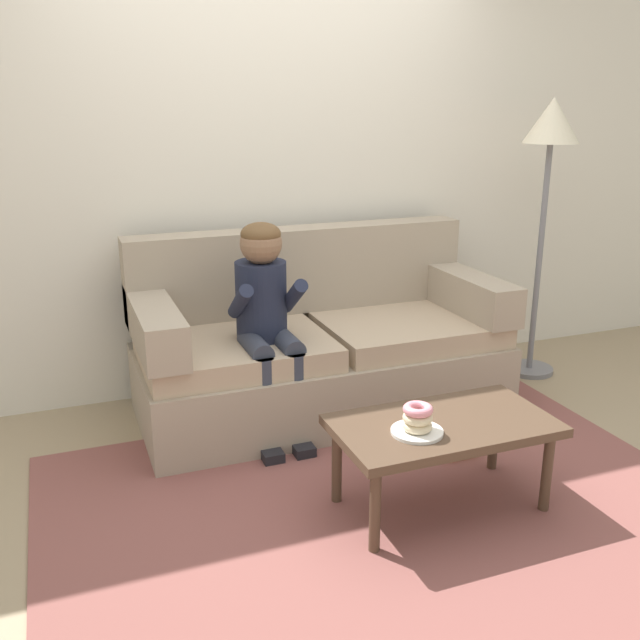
# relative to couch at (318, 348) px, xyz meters

# --- Properties ---
(ground) EXTENTS (10.00, 10.00, 0.00)m
(ground) POSITION_rel_couch_xyz_m (-0.12, -0.85, -0.35)
(ground) COLOR #9E896B
(wall_back) EXTENTS (8.00, 0.10, 2.80)m
(wall_back) POSITION_rel_couch_xyz_m (-0.12, 0.55, 1.05)
(wall_back) COLOR silver
(wall_back) RESTS_ON ground
(area_rug) EXTENTS (2.83, 2.03, 0.01)m
(area_rug) POSITION_rel_couch_xyz_m (-0.12, -1.10, -0.35)
(area_rug) COLOR brown
(area_rug) RESTS_ON ground
(couch) EXTENTS (1.98, 0.90, 0.98)m
(couch) POSITION_rel_couch_xyz_m (0.00, 0.00, 0.00)
(couch) COLOR tan
(couch) RESTS_ON ground
(coffee_table) EXTENTS (0.91, 0.50, 0.40)m
(coffee_table) POSITION_rel_couch_xyz_m (0.11, -1.16, 0.01)
(coffee_table) COLOR #4C3828
(coffee_table) RESTS_ON ground
(person_child) EXTENTS (0.34, 0.58, 1.10)m
(person_child) POSITION_rel_couch_xyz_m (-0.36, -0.21, 0.32)
(person_child) COLOR #1E2338
(person_child) RESTS_ON ground
(plate) EXTENTS (0.21, 0.21, 0.01)m
(plate) POSITION_rel_couch_xyz_m (-0.04, -1.22, 0.06)
(plate) COLOR white
(plate) RESTS_ON coffee_table
(donut) EXTENTS (0.16, 0.16, 0.04)m
(donut) POSITION_rel_couch_xyz_m (-0.04, -1.22, 0.08)
(donut) COLOR beige
(donut) RESTS_ON plate
(donut_second) EXTENTS (0.13, 0.13, 0.04)m
(donut_second) POSITION_rel_couch_xyz_m (-0.04, -1.22, 0.12)
(donut_second) COLOR beige
(donut_second) RESTS_ON donut
(donut_third) EXTENTS (0.16, 0.16, 0.04)m
(donut_third) POSITION_rel_couch_xyz_m (-0.04, -1.22, 0.16)
(donut_third) COLOR pink
(donut_third) RESTS_ON donut_second
(toy_controller) EXTENTS (0.23, 0.09, 0.05)m
(toy_controller) POSITION_rel_couch_xyz_m (0.42, -0.82, -0.33)
(toy_controller) COLOR gold
(toy_controller) RESTS_ON ground
(floor_lamp) EXTENTS (0.33, 0.33, 1.69)m
(floor_lamp) POSITION_rel_couch_xyz_m (1.46, 0.02, 1.03)
(floor_lamp) COLOR slate
(floor_lamp) RESTS_ON ground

